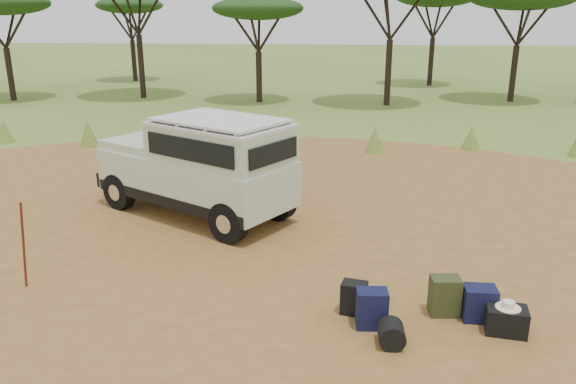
# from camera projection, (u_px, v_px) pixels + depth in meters

# --- Properties ---
(ground) EXTENTS (140.00, 140.00, 0.00)m
(ground) POSITION_uv_depth(u_px,v_px,m) (218.00, 266.00, 9.44)
(ground) COLOR #4F6F27
(ground) RESTS_ON ground
(dirt_clearing) EXTENTS (23.00, 23.00, 0.01)m
(dirt_clearing) POSITION_uv_depth(u_px,v_px,m) (218.00, 265.00, 9.44)
(dirt_clearing) COLOR olive
(dirt_clearing) RESTS_ON ground
(grass_fringe) EXTENTS (36.60, 1.60, 0.90)m
(grass_fringe) POSITION_uv_depth(u_px,v_px,m) (281.00, 136.00, 17.53)
(grass_fringe) COLOR #4F6F27
(grass_fringe) RESTS_ON ground
(safari_vehicle) EXTENTS (4.58, 3.68, 2.12)m
(safari_vehicle) POSITION_uv_depth(u_px,v_px,m) (200.00, 168.00, 11.49)
(safari_vehicle) COLOR #B5C9AC
(safari_vehicle) RESTS_ON ground
(walking_staff) EXTENTS (0.33, 0.32, 1.48)m
(walking_staff) POSITION_uv_depth(u_px,v_px,m) (24.00, 246.00, 8.36)
(walking_staff) COLOR #612A17
(walking_staff) RESTS_ON ground
(backpack_black) EXTENTS (0.40, 0.33, 0.48)m
(backpack_black) POSITION_uv_depth(u_px,v_px,m) (354.00, 298.00, 7.87)
(backpack_black) COLOR black
(backpack_black) RESTS_ON ground
(backpack_navy) EXTENTS (0.43, 0.32, 0.54)m
(backpack_navy) POSITION_uv_depth(u_px,v_px,m) (372.00, 309.00, 7.53)
(backpack_navy) COLOR #12143A
(backpack_navy) RESTS_ON ground
(backpack_olive) EXTENTS (0.43, 0.33, 0.56)m
(backpack_olive) POSITION_uv_depth(u_px,v_px,m) (445.00, 296.00, 7.84)
(backpack_olive) COLOR #303C1B
(backpack_olive) RESTS_ON ground
(duffel_navy) EXTENTS (0.44, 0.33, 0.49)m
(duffel_navy) POSITION_uv_depth(u_px,v_px,m) (479.00, 304.00, 7.71)
(duffel_navy) COLOR #12143A
(duffel_navy) RESTS_ON ground
(hard_case) EXTENTS (0.57, 0.44, 0.37)m
(hard_case) POSITION_uv_depth(u_px,v_px,m) (506.00, 320.00, 7.41)
(hard_case) COLOR black
(hard_case) RESTS_ON ground
(stuff_sack) EXTENTS (0.35, 0.35, 0.34)m
(stuff_sack) POSITION_uv_depth(u_px,v_px,m) (391.00, 334.00, 7.12)
(stuff_sack) COLOR black
(stuff_sack) RESTS_ON ground
(safari_hat) EXTENTS (0.33, 0.33, 0.09)m
(safari_hat) POSITION_uv_depth(u_px,v_px,m) (508.00, 306.00, 7.34)
(safari_hat) COLOR beige
(safari_hat) RESTS_ON hard_case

